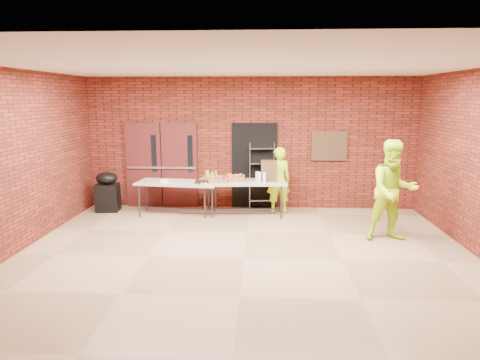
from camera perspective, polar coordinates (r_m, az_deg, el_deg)
name	(u,v)px	position (r m, az deg, el deg)	size (l,w,h in m)	color
room	(244,166)	(7.00, 0.58, 1.92)	(8.08, 7.08, 3.28)	#8E6D4C
double_doors	(162,165)	(10.77, -10.39, 1.96)	(1.78, 0.12, 2.10)	#491515
dark_doorway	(254,166)	(10.50, 1.93, 1.89)	(1.10, 0.06, 2.10)	black
bronze_plaque	(329,146)	(10.55, 11.80, 4.45)	(0.85, 0.04, 0.70)	#432C1A
wire_rack	(262,176)	(10.40, 2.93, 0.50)	(0.60, 0.20, 1.64)	#B9B8C0
table_left	(178,185)	(10.04, -8.28, -0.61)	(1.96, 0.99, 0.77)	tan
table_right	(244,184)	(9.88, 0.48, -0.54)	(1.99, 0.92, 0.80)	tan
basket_bananas	(213,178)	(9.91, -3.59, 0.23)	(0.45, 0.35, 0.14)	olive
basket_oranges	(235,178)	(9.96, -0.69, 0.30)	(0.45, 0.35, 0.14)	olive
basket_apples	(219,180)	(9.73, -2.88, 0.02)	(0.42, 0.33, 0.13)	olive
muffin_tray	(203,181)	(9.81, -4.90, -0.12)	(0.43, 0.43, 0.11)	#195416
napkin_box	(165,181)	(10.03, -9.96, -0.12)	(0.18, 0.12, 0.06)	white
coffee_dispenser	(269,171)	(9.90, 3.87, 1.23)	(0.36, 0.32, 0.47)	brown
cup_stack_front	(259,177)	(9.72, 2.61, 0.36)	(0.08, 0.08, 0.23)	white
cup_stack_mid	(264,178)	(9.69, 3.26, 0.30)	(0.08, 0.08, 0.23)	white
cup_stack_back	(257,177)	(9.80, 2.30, 0.45)	(0.08, 0.08, 0.23)	white
covered_grill	(107,192)	(10.75, -17.25, -1.50)	(0.56, 0.48, 0.95)	black
volunteer_woman	(278,180)	(10.09, 5.15, -0.03)	(0.58, 0.38, 1.58)	#C2F31B
volunteer_man	(393,191)	(8.57, 19.74, -1.37)	(0.94, 0.73, 1.93)	#C2F31B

